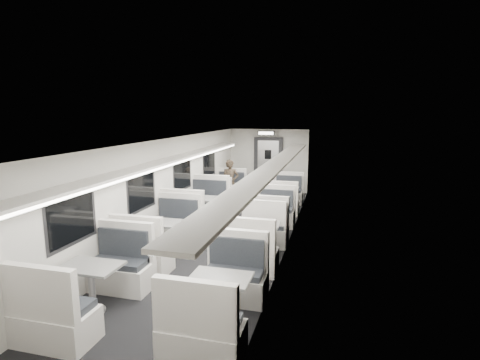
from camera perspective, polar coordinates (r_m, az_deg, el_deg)
The scene contains 19 objects.
room at distance 8.63m, azimuth -2.73°, elevation -1.93°, with size 3.24×12.24×2.64m.
booth_left_a at distance 12.33m, azimuth -2.37°, elevation -2.18°, with size 1.01×2.05×1.10m.
booth_left_b at distance 10.05m, azimuth -6.49°, elevation -4.84°, with size 1.14×2.32×1.24m.
booth_left_c at distance 8.18m, azimuth -11.91°, elevation -8.73°, with size 1.08×2.18×1.17m.
booth_left_d at distance 6.33m, azimuth -21.64°, elevation -15.07°, with size 1.07×2.17×1.16m.
booth_right_a at distance 12.00m, azimuth 6.93°, elevation -2.68°, with size 0.96×1.95×1.04m.
booth_right_b at distance 9.45m, azimuth 4.76°, elevation -6.10°, with size 1.00×2.04×1.09m.
booth_right_c at distance 7.99m, azimuth 2.83°, elevation -9.09°, with size 1.03×2.09×1.12m.
booth_right_d at distance 5.62m, azimuth -2.98°, elevation -17.81°, with size 1.04×2.11×1.13m.
passenger at distance 12.17m, azimuth -1.50°, elevation -0.45°, with size 0.55×0.36×1.52m, color black.
window_a at distance 12.25m, azimuth -4.68°, elevation 2.38°, with size 0.02×1.18×0.84m, color black.
window_b at distance 10.22m, azimuth -8.73°, elevation 0.73°, with size 0.02×1.18×0.84m, color black.
window_c at distance 8.28m, azimuth -14.72°, elevation -1.72°, with size 0.02×1.18×0.84m, color black.
window_d at distance 6.51m, azimuth -24.19°, elevation -5.53°, with size 0.02×1.18×0.84m, color black.
luggage_rack_left at distance 8.69m, azimuth -11.24°, elevation 2.76°, with size 0.46×10.40×0.09m.
luggage_rack_right at distance 7.93m, azimuth 5.20°, elevation 2.22°, with size 0.46×10.40×0.09m.
vestibule_door at distance 14.35m, azimuth 4.30°, elevation 2.29°, with size 1.10×0.13×2.10m.
exit_sign at distance 13.75m, azimuth 4.01°, elevation 7.14°, with size 0.62×0.12×0.16m.
wall_notice at distance 14.17m, azimuth 7.31°, elevation 4.01°, with size 0.32×0.02×0.40m, color silver.
Camera 1 is at (2.51, -8.05, 3.02)m, focal length 28.00 mm.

